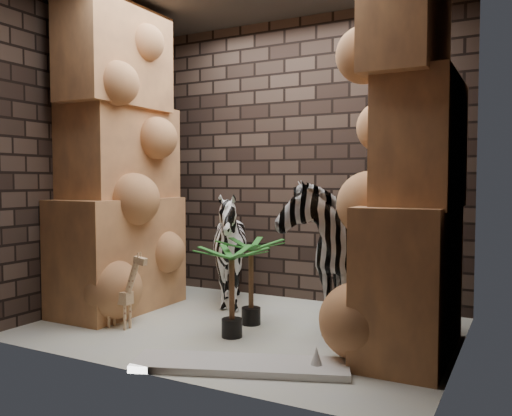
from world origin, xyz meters
The scene contains 13 objects.
floor centered at (0.00, 0.00, 0.00)m, with size 3.50×3.50×0.00m, color beige.
wall_back centered at (0.00, 1.25, 1.50)m, with size 3.50×3.50×0.00m, color black.
wall_front centered at (0.00, -1.25, 1.50)m, with size 3.50×3.50×0.00m, color black.
wall_left centered at (-1.75, 0.00, 1.50)m, with size 3.00×3.00×0.00m, color black.
wall_right centered at (1.75, 0.00, 1.50)m, with size 3.00×3.00×0.00m, color black.
rock_pillar_left centered at (-1.40, 0.00, 1.50)m, with size 0.68×1.30×3.00m, color tan, non-canonical shape.
rock_pillar_right centered at (1.42, 0.00, 1.50)m, with size 0.58×1.25×3.00m, color tan, non-canonical shape.
zebra_right centered at (0.62, 0.40, 0.76)m, with size 0.69×1.28×1.52m, color white.
zebra_left centered at (-0.46, 0.57, 0.52)m, with size 0.93×1.15×1.05m, color white.
giraffe_toy centered at (-0.94, -0.51, 0.34)m, with size 0.35×0.12×0.69m, color #E3B884, non-canonical shape.
palm_front centered at (0.02, 0.13, 0.39)m, with size 0.36×0.36×0.77m, color #1D5315, non-canonical shape.
palm_back centered at (0.05, -0.28, 0.38)m, with size 0.36×0.36×0.75m, color #1D5315, non-canonical shape.
surfboard centered at (0.47, -0.87, 0.03)m, with size 1.46×0.36×0.05m, color silver.
Camera 1 is at (2.18, -3.90, 1.28)m, focal length 36.54 mm.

